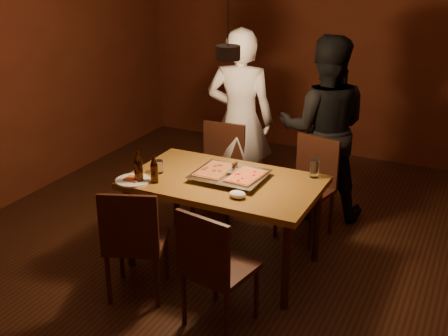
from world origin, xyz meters
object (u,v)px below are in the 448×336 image
at_px(beer_bottle_a, 138,167).
at_px(beer_bottle_b, 154,169).
at_px(dining_table, 224,188).
at_px(pendant_lamp, 228,51).
at_px(chair_far_left, 220,162).
at_px(plate_slice, 133,180).
at_px(diner_dark, 324,129).
at_px(pizza_tray, 230,176).
at_px(diner_white, 240,120).
at_px(chair_far_right, 310,178).
at_px(chair_near_left, 133,234).
at_px(chair_near_right, 213,260).

bearing_deg(beer_bottle_a, beer_bottle_b, 25.05).
height_order(dining_table, pendant_lamp, pendant_lamp).
bearing_deg(beer_bottle_a, chair_far_left, 83.93).
distance_m(beer_bottle_a, beer_bottle_b, 0.12).
bearing_deg(beer_bottle_a, dining_table, 30.52).
distance_m(beer_bottle_a, plate_slice, 0.13).
height_order(dining_table, diner_dark, diner_dark).
bearing_deg(dining_table, beer_bottle_a, -149.48).
bearing_deg(pizza_tray, chair_far_left, 121.91).
xyz_separation_m(beer_bottle_a, pendant_lamp, (0.61, 0.33, 0.88)).
height_order(pizza_tray, plate_slice, pizza_tray).
distance_m(beer_bottle_b, diner_white, 1.39).
distance_m(chair_far_left, plate_slice, 1.21).
bearing_deg(pizza_tray, diner_dark, 72.76).
distance_m(plate_slice, pendant_lamp, 1.25).
relative_size(chair_far_right, pizza_tray, 0.92).
bearing_deg(dining_table, chair_far_right, 60.96).
distance_m(beer_bottle_a, pendant_lamp, 1.12).
bearing_deg(chair_far_left, pizza_tray, 117.12).
bearing_deg(pizza_tray, beer_bottle_a, -147.87).
relative_size(pizza_tray, diner_white, 0.31).
relative_size(chair_near_left, diner_dark, 0.31).
bearing_deg(chair_far_left, diner_white, -111.50).
height_order(chair_far_left, beer_bottle_a, beer_bottle_a).
relative_size(dining_table, diner_dark, 0.86).
xyz_separation_m(chair_far_left, diner_white, (0.09, 0.27, 0.35)).
height_order(beer_bottle_a, diner_dark, diner_dark).
height_order(diner_white, pendant_lamp, pendant_lamp).
xyz_separation_m(chair_far_left, diner_dark, (0.87, 0.42, 0.33)).
relative_size(chair_far_right, beer_bottle_b, 2.24).
xyz_separation_m(chair_far_right, pendant_lamp, (-0.42, -0.83, 1.22)).
bearing_deg(diner_dark, beer_bottle_a, 40.88).
height_order(chair_near_right, diner_white, diner_white).
bearing_deg(diner_white, beer_bottle_a, 69.43).
bearing_deg(diner_dark, dining_table, 54.19).
xyz_separation_m(pizza_tray, plate_slice, (-0.66, -0.38, -0.01)).
relative_size(chair_near_right, pizza_tray, 0.89).
bearing_deg(chair_far_right, chair_far_left, 12.49).
height_order(chair_near_left, pendant_lamp, pendant_lamp).
relative_size(chair_far_right, chair_near_left, 0.93).
distance_m(beer_bottle_b, plate_slice, 0.20).
relative_size(beer_bottle_a, diner_dark, 0.15).
relative_size(chair_far_right, plate_slice, 1.84).
height_order(plate_slice, diner_white, diner_white).
height_order(dining_table, pizza_tray, pizza_tray).
height_order(chair_near_left, beer_bottle_b, beer_bottle_b).
bearing_deg(pendant_lamp, chair_far_right, 63.03).
xyz_separation_m(chair_near_left, diner_dark, (0.80, 1.98, 0.33)).
bearing_deg(beer_bottle_a, diner_dark, 57.75).
bearing_deg(pizza_tray, chair_near_left, -116.98).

